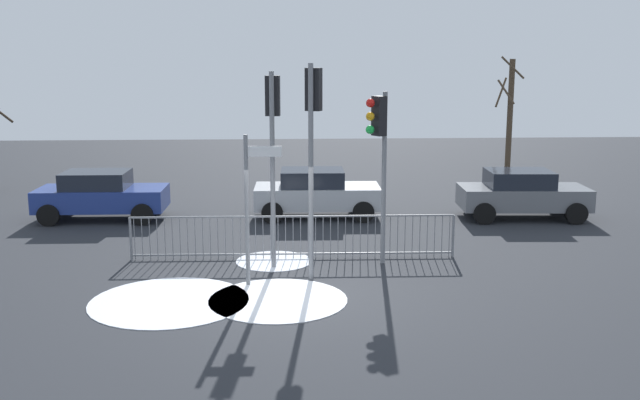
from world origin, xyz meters
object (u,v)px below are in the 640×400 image
object	(u,v)px
traffic_light_foreground_left	(379,139)
car_silver_far	(316,192)
direction_sign_post	(250,202)
traffic_light_rear_right	(313,123)
bare_tree_centre	(510,112)
car_blue_trailing	(101,194)
traffic_light_mid_left	(273,125)
car_grey_mid	(522,193)

from	to	relation	value
traffic_light_foreground_left	car_silver_far	xyz separation A→B (m)	(-1.20, 5.30, -2.20)
traffic_light_foreground_left	direction_sign_post	size ratio (longest dim) A/B	1.25
traffic_light_rear_right	bare_tree_centre	size ratio (longest dim) A/B	0.95
direction_sign_post	car_blue_trailing	size ratio (longest dim) A/B	0.85
traffic_light_rear_right	direction_sign_post	size ratio (longest dim) A/B	1.45
traffic_light_mid_left	car_grey_mid	xyz separation A→B (m)	(7.49, 4.80, -2.53)
traffic_light_rear_right	car_silver_far	bearing A→B (deg)	110.63
car_blue_trailing	bare_tree_centre	size ratio (longest dim) A/B	0.77
traffic_light_rear_right	direction_sign_post	bearing A→B (deg)	-136.95
traffic_light_foreground_left	traffic_light_rear_right	world-z (taller)	traffic_light_rear_right
traffic_light_mid_left	car_blue_trailing	xyz separation A→B (m)	(-5.27, 5.32, -2.53)
car_silver_far	bare_tree_centre	size ratio (longest dim) A/B	0.78
traffic_light_foreground_left	car_silver_far	size ratio (longest dim) A/B	1.05
car_silver_far	traffic_light_rear_right	bearing A→B (deg)	-91.86
car_silver_far	car_blue_trailing	bearing A→B (deg)	-178.62
traffic_light_mid_left	car_grey_mid	world-z (taller)	traffic_light_mid_left
traffic_light_foreground_left	car_blue_trailing	size ratio (longest dim) A/B	1.06
car_blue_trailing	bare_tree_centre	world-z (taller)	bare_tree_centre
traffic_light_mid_left	traffic_light_rear_right	distance (m)	1.33
car_grey_mid	bare_tree_centre	size ratio (longest dim) A/B	0.79
direction_sign_post	car_grey_mid	world-z (taller)	direction_sign_post
car_grey_mid	traffic_light_rear_right	bearing A→B (deg)	-135.51
car_silver_far	car_grey_mid	bearing A→B (deg)	-3.19
traffic_light_foreground_left	direction_sign_post	bearing A→B (deg)	88.07
bare_tree_centre	traffic_light_mid_left	bearing A→B (deg)	-124.81
traffic_light_mid_left	direction_sign_post	world-z (taller)	traffic_light_mid_left
car_blue_trailing	car_grey_mid	bearing A→B (deg)	-1.73
car_blue_trailing	car_grey_mid	world-z (taller)	same
car_blue_trailing	car_silver_far	distance (m)	6.50
car_silver_far	car_grey_mid	xyz separation A→B (m)	(6.25, -0.51, 0.00)
traffic_light_rear_right	car_blue_trailing	bearing A→B (deg)	158.10
car_silver_far	traffic_light_mid_left	bearing A→B (deg)	-101.64
car_grey_mid	car_blue_trailing	bearing A→B (deg)	-179.08
direction_sign_post	car_grey_mid	distance (m)	10.20
traffic_light_rear_right	bare_tree_centre	distance (m)	18.11
traffic_light_mid_left	car_grey_mid	size ratio (longest dim) A/B	1.16
traffic_light_mid_left	bare_tree_centre	size ratio (longest dim) A/B	0.91
traffic_light_foreground_left	car_blue_trailing	world-z (taller)	traffic_light_foreground_left
traffic_light_rear_right	car_blue_trailing	xyz separation A→B (m)	(-6.14, 6.32, -2.66)
car_blue_trailing	car_silver_far	size ratio (longest dim) A/B	0.99
direction_sign_post	car_grey_mid	xyz separation A→B (m)	(7.98, 6.27, -1.04)
traffic_light_foreground_left	bare_tree_centre	bearing A→B (deg)	-56.67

